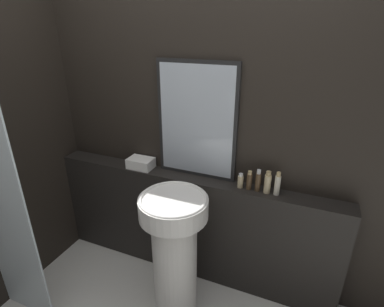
# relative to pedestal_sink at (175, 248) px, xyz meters

# --- Properties ---
(wall_back) EXTENTS (8.00, 0.06, 2.50)m
(wall_back) POSITION_rel_pedestal_sink_xyz_m (-0.06, 0.50, 0.71)
(wall_back) COLOR black
(wall_back) RESTS_ON ground_plane
(vanity_counter) EXTENTS (2.29, 0.16, 0.88)m
(vanity_counter) POSITION_rel_pedestal_sink_xyz_m (-0.06, 0.39, -0.10)
(vanity_counter) COLOR black
(vanity_counter) RESTS_ON ground_plane
(pedestal_sink) EXTENTS (0.45, 0.45, 0.94)m
(pedestal_sink) POSITION_rel_pedestal_sink_xyz_m (0.00, 0.00, 0.00)
(pedestal_sink) COLOR white
(pedestal_sink) RESTS_ON ground_plane
(mirror) EXTENTS (0.60, 0.03, 0.84)m
(mirror) POSITION_rel_pedestal_sink_xyz_m (-0.02, 0.45, 0.76)
(mirror) COLOR black
(mirror) RESTS_ON vanity_counter
(towel_stack) EXTENTS (0.20, 0.14, 0.08)m
(towel_stack) POSITION_rel_pedestal_sink_xyz_m (-0.48, 0.39, 0.38)
(towel_stack) COLOR white
(towel_stack) RESTS_ON vanity_counter
(shampoo_bottle) EXTENTS (0.04, 0.04, 0.11)m
(shampoo_bottle) POSITION_rel_pedestal_sink_xyz_m (0.33, 0.39, 0.39)
(shampoo_bottle) COLOR #C6B284
(shampoo_bottle) RESTS_ON vanity_counter
(conditioner_bottle) EXTENTS (0.04, 0.04, 0.14)m
(conditioner_bottle) POSITION_rel_pedestal_sink_xyz_m (0.39, 0.39, 0.41)
(conditioner_bottle) COLOR #4C3823
(conditioner_bottle) RESTS_ON vanity_counter
(lotion_bottle) EXTENTS (0.04, 0.04, 0.16)m
(lotion_bottle) POSITION_rel_pedestal_sink_xyz_m (0.45, 0.39, 0.41)
(lotion_bottle) COLOR #4C3823
(lotion_bottle) RESTS_ON vanity_counter
(body_wash_bottle) EXTENTS (0.05, 0.05, 0.16)m
(body_wash_bottle) POSITION_rel_pedestal_sink_xyz_m (0.52, 0.39, 0.41)
(body_wash_bottle) COLOR #C6B284
(body_wash_bottle) RESTS_ON vanity_counter
(hand_soap_bottle) EXTENTS (0.04, 0.04, 0.17)m
(hand_soap_bottle) POSITION_rel_pedestal_sink_xyz_m (0.58, 0.39, 0.42)
(hand_soap_bottle) COLOR beige
(hand_soap_bottle) RESTS_ON vanity_counter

